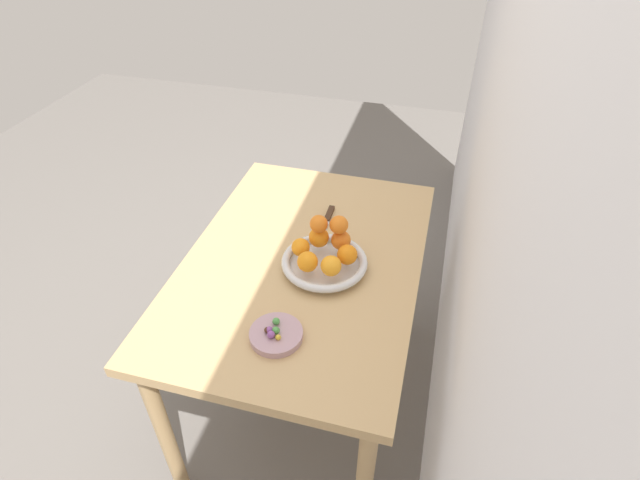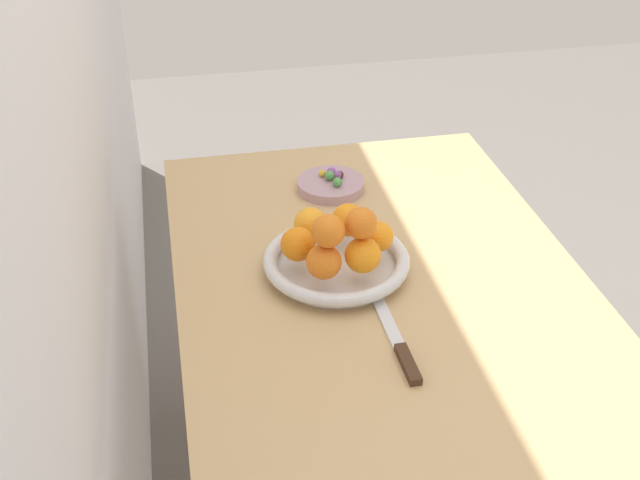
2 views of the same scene
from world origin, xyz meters
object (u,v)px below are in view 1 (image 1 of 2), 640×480
(orange_5, at_px, (347,255))
(candy_ball_5, at_px, (269,330))
(dining_table, at_px, (304,279))
(candy_dish, at_px, (276,335))
(orange_0, at_px, (341,240))
(orange_3, at_px, (308,262))
(orange_4, at_px, (331,266))
(candy_ball_2, at_px, (276,321))
(orange_1, at_px, (319,237))
(orange_7, at_px, (319,224))
(orange_2, at_px, (300,247))
(candy_ball_1, at_px, (278,337))
(knife, at_px, (325,224))
(candy_ball_3, at_px, (276,330))
(candy_ball_0, at_px, (269,330))
(candy_ball_4, at_px, (271,335))
(fruit_bowl, at_px, (324,263))
(orange_6, at_px, (339,225))

(orange_5, xyz_separation_m, candy_ball_5, (0.32, -0.15, -0.04))
(dining_table, bearing_deg, candy_dish, 3.77)
(orange_0, xyz_separation_m, orange_3, (0.13, -0.07, 0.00))
(candy_dish, distance_m, orange_3, 0.26)
(orange_0, xyz_separation_m, orange_4, (0.13, -0.00, 0.00))
(dining_table, distance_m, candy_ball_2, 0.33)
(orange_1, xyz_separation_m, orange_7, (0.01, 0.00, 0.06))
(orange_2, distance_m, candy_ball_1, 0.34)
(dining_table, height_order, candy_dish, candy_dish)
(orange_1, height_order, knife, orange_1)
(candy_ball_2, bearing_deg, orange_3, 172.80)
(candy_ball_3, bearing_deg, candy_ball_0, -79.32)
(candy_dish, bearing_deg, knife, 179.84)
(orange_1, height_order, candy_ball_3, orange_1)
(orange_3, bearing_deg, orange_1, 178.88)
(candy_dish, height_order, candy_ball_2, candy_ball_2)
(candy_dish, height_order, candy_ball_1, candy_ball_1)
(orange_3, xyz_separation_m, candy_ball_3, (0.25, -0.02, -0.04))
(orange_0, distance_m, orange_5, 0.07)
(candy_ball_2, bearing_deg, candy_ball_4, 2.85)
(orange_4, bearing_deg, candy_ball_5, -23.21)
(orange_4, distance_m, candy_ball_4, 0.29)
(orange_2, xyz_separation_m, candy_ball_2, (0.28, 0.01, -0.04))
(fruit_bowl, bearing_deg, dining_table, -106.56)
(orange_5, bearing_deg, orange_0, -151.53)
(orange_3, height_order, orange_7, orange_7)
(candy_ball_0, relative_size, candy_ball_3, 0.82)
(orange_1, bearing_deg, knife, -172.95)
(orange_5, relative_size, candy_ball_2, 3.05)
(candy_ball_4, bearing_deg, dining_table, -177.45)
(orange_1, height_order, orange_7, orange_7)
(orange_3, height_order, orange_6, orange_6)
(candy_ball_3, bearing_deg, candy_ball_5, -82.65)
(orange_1, xyz_separation_m, candy_ball_5, (0.38, -0.04, -0.04))
(candy_dish, xyz_separation_m, orange_3, (-0.25, 0.02, 0.06))
(candy_ball_3, bearing_deg, orange_1, 176.95)
(candy_ball_0, height_order, knife, candy_ball_0)
(orange_2, height_order, orange_7, orange_7)
(orange_7, xyz_separation_m, candy_ball_4, (0.38, -0.03, -0.10))
(candy_dish, distance_m, candy_ball_4, 0.03)
(orange_0, distance_m, orange_6, 0.06)
(candy_ball_3, height_order, candy_ball_5, candy_ball_3)
(candy_ball_0, bearing_deg, candy_ball_2, 166.03)
(orange_2, distance_m, orange_3, 0.08)
(orange_0, distance_m, candy_ball_3, 0.39)
(dining_table, xyz_separation_m, orange_1, (-0.04, 0.04, 0.16))
(orange_7, xyz_separation_m, candy_ball_3, (0.37, -0.02, -0.10))
(candy_ball_0, relative_size, candy_ball_2, 0.84)
(orange_4, relative_size, candy_ball_3, 2.98)
(fruit_bowl, distance_m, orange_3, 0.09)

